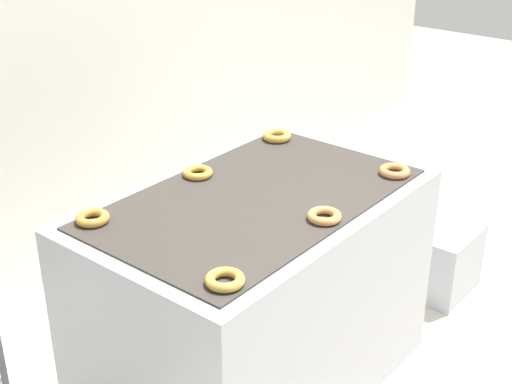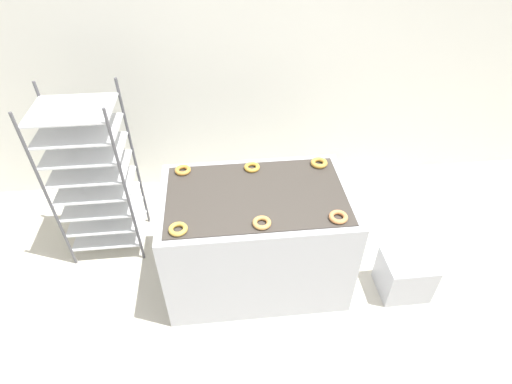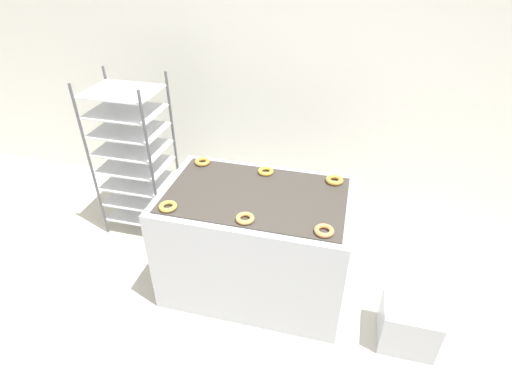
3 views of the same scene
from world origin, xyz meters
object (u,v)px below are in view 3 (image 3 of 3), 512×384
donut_near_left (168,206)px  donut_near_center (245,218)px  fryer_machine (256,242)px  donut_near_right (324,231)px  donut_far_right (334,180)px  donut_far_left (202,162)px  donut_far_center (266,171)px  glaze_bin (408,324)px  baking_rack_cart (134,157)px

donut_near_left → donut_near_center: same height
fryer_machine → donut_near_right: (0.53, -0.32, 0.48)m
donut_far_right → fryer_machine: bearing=-150.0°
fryer_machine → donut_near_center: (0.01, -0.32, 0.48)m
fryer_machine → donut_far_right: bearing=30.0°
fryer_machine → donut_far_left: bearing=148.7°
fryer_machine → donut_far_right: size_ratio=10.58×
donut_near_left → donut_far_left: same height
donut_far_left → donut_far_center: (0.54, -0.02, -0.00)m
glaze_bin → donut_far_center: (-1.20, 0.60, 0.75)m
donut_near_right → donut_far_left: size_ratio=1.04×
baking_rack_cart → donut_near_left: size_ratio=11.90×
fryer_machine → donut_near_center: donut_near_center is taller
donut_near_left → donut_far_left: 0.65m
glaze_bin → donut_far_center: size_ratio=3.13×
glaze_bin → donut_near_right: donut_near_right is taller
baking_rack_cart → donut_far_center: baking_rack_cart is taller
donut_near_left → donut_far_right: bearing=30.2°
donut_near_center → donut_far_right: donut_far_right is taller
donut_far_left → donut_far_center: 0.55m
donut_far_left → donut_near_center: bearing=-49.8°
fryer_machine → glaze_bin: fryer_machine is taller
fryer_machine → donut_far_left: donut_far_left is taller
baking_rack_cart → donut_near_left: 1.15m
baking_rack_cart → donut_far_right: baking_rack_cart is taller
glaze_bin → donut_near_left: donut_near_left is taller
donut_near_right → donut_far_center: size_ratio=1.04×
baking_rack_cart → donut_far_right: bearing=-6.9°
donut_far_right → donut_near_left: bearing=-149.8°
donut_far_left → donut_far_center: donut_far_left is taller
donut_near_right → donut_far_right: bearing=89.1°
donut_near_left → donut_near_center: size_ratio=1.00×
baking_rack_cart → donut_near_left: (0.76, -0.86, 0.16)m
donut_near_left → donut_near_right: bearing=0.2°
donut_far_left → donut_near_right: bearing=-31.1°
fryer_machine → donut_near_left: size_ratio=11.13×
glaze_bin → donut_far_right: (-0.66, 0.59, 0.76)m
baking_rack_cart → glaze_bin: bearing=-18.1°
baking_rack_cart → donut_far_center: bearing=-9.7°
baking_rack_cart → donut_far_right: size_ratio=11.31×
donut_near_center → donut_far_right: size_ratio=0.95×
baking_rack_cart → donut_near_center: (1.31, -0.85, 0.16)m
donut_near_right → baking_rack_cart: bearing=155.1°
fryer_machine → donut_near_right: 0.78m
donut_near_left → glaze_bin: bearing=1.3°
donut_far_left → donut_far_right: size_ratio=0.93×
glaze_bin → donut_far_left: bearing=160.7°
glaze_bin → donut_near_center: 1.41m
donut_near_left → fryer_machine: bearing=30.3°
donut_near_right → donut_far_left: bearing=148.9°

